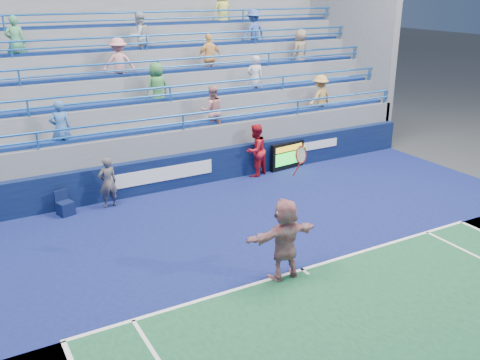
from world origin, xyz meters
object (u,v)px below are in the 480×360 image
tennis_player (285,239)px  ball_girl (255,150)px  serve_speed_board (287,156)px  judge_chair (65,207)px  line_judge (108,183)px

tennis_player → ball_girl: bearing=64.4°
serve_speed_board → judge_chair: serve_speed_board is taller
ball_girl → judge_chair: bearing=-22.2°
judge_chair → ball_girl: (6.54, 0.25, 0.69)m
serve_speed_board → judge_chair: 7.93m
tennis_player → line_judge: size_ratio=1.97×
serve_speed_board → judge_chair: (-7.92, -0.31, -0.27)m
line_judge → ball_girl: (5.26, 0.28, 0.14)m
tennis_player → ball_girl: size_ratio=1.67×
serve_speed_board → line_judge: line_judge is taller
tennis_player → ball_girl: (3.00, 6.27, -0.04)m
serve_speed_board → judge_chair: bearing=-177.8°
judge_chair → tennis_player: tennis_player is taller
tennis_player → line_judge: (-2.26, 5.99, -0.18)m
line_judge → judge_chair: bearing=-8.3°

